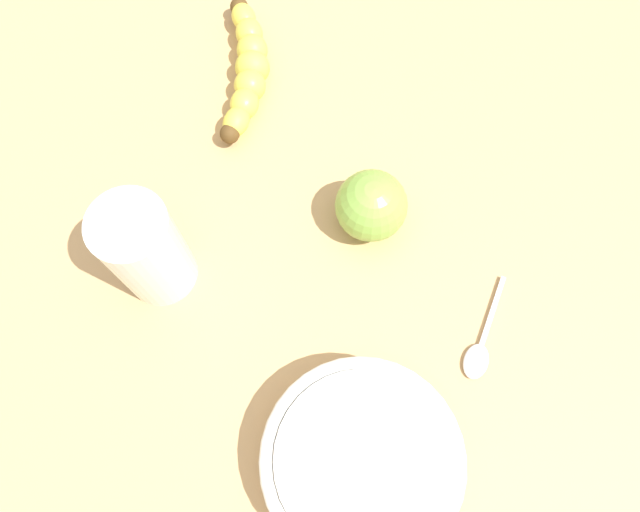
{
  "coord_description": "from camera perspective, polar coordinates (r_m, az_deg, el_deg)",
  "views": [
    {
      "loc": [
        20.94,
        14.19,
        60.93
      ],
      "look_at": [
        3.39,
        3.05,
        5.0
      ],
      "focal_mm": 33.13,
      "sensor_mm": 36.0,
      "label": 1
    }
  ],
  "objects": [
    {
      "name": "teaspoon",
      "position": [
        0.61,
        15.02,
        -9.21
      ],
      "size": [
        11.28,
        3.3,
        0.8
      ],
      "rotation": [
        0.0,
        0.0,
        0.17
      ],
      "color": "silver",
      "rests_on": "wooden_tabletop"
    },
    {
      "name": "ceramic_bowl",
      "position": [
        0.55,
        4.04,
        -19.08
      ],
      "size": [
        17.85,
        17.85,
        5.12
      ],
      "color": "white",
      "rests_on": "wooden_tabletop"
    },
    {
      "name": "wooden_tabletop",
      "position": [
        0.65,
        -0.67,
        2.66
      ],
      "size": [
        120.0,
        120.0,
        3.0
      ],
      "primitive_type": "cube",
      "color": "tan",
      "rests_on": "ground"
    },
    {
      "name": "banana",
      "position": [
        0.72,
        -7.05,
        17.61
      ],
      "size": [
        17.32,
        11.77,
        3.99
      ],
      "rotation": [
        0.0,
        0.0,
        3.7
      ],
      "color": "#E7DF4A",
      "rests_on": "wooden_tabletop"
    },
    {
      "name": "green_apple_fruit",
      "position": [
        0.6,
        4.97,
        4.85
      ],
      "size": [
        7.41,
        7.41,
        7.41
      ],
      "primitive_type": "sphere",
      "color": "#84B747",
      "rests_on": "wooden_tabletop"
    },
    {
      "name": "smoothie_glass",
      "position": [
        0.58,
        -16.3,
        0.3
      ],
      "size": [
        7.19,
        7.19,
        12.78
      ],
      "color": "silver",
      "rests_on": "wooden_tabletop"
    }
  ]
}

